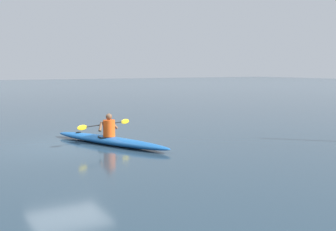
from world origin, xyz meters
The scene contains 3 objects.
ground_plane centered at (0.00, 0.00, 0.00)m, with size 160.00×160.00×0.00m, color #233847.
kayak centered at (-1.28, 0.51, 0.13)m, with size 2.53×5.02×0.27m.
kayaker centered at (-1.27, 0.51, 0.59)m, with size 2.18×0.92×0.77m.
Camera 1 is at (3.87, 13.47, 2.53)m, focal length 45.06 mm.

